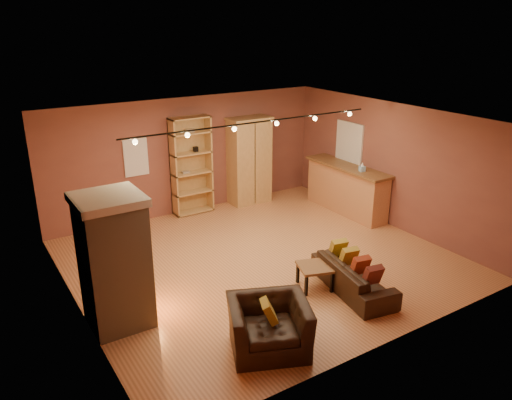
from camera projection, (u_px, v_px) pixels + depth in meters
floor at (261, 260)px, 9.90m from camera, size 7.00×7.00×0.00m
ceiling at (262, 120)px, 8.94m from camera, size 7.00×7.00×0.00m
back_wall at (188, 156)px, 11.99m from camera, size 7.00×0.02×2.80m
left_wall at (71, 234)px, 7.66m from camera, size 0.02×6.50×2.80m
right_wall at (392, 166)px, 11.18m from camera, size 0.02×6.50×2.80m
fireplace at (115, 261)px, 7.53m from camera, size 1.01×0.98×2.12m
back_window at (136, 157)px, 11.27m from camera, size 0.56×0.04×0.86m
bookcase at (190, 165)px, 11.96m from camera, size 0.97×0.38×2.37m
armoire at (249, 160)px, 12.65m from camera, size 1.09×0.62×2.22m
bar_counter at (347, 188)px, 12.18m from camera, size 0.65×2.46×1.18m
tissue_box at (362, 168)px, 11.51m from camera, size 0.15×0.15×0.22m
right_window at (349, 142)px, 12.19m from camera, size 0.05×0.90×1.00m
loveseat at (354, 271)px, 8.67m from camera, size 0.86×1.89×0.76m
armchair at (269, 318)px, 7.10m from camera, size 1.33×1.13×0.99m
coffee_table at (315, 269)px, 8.77m from camera, size 0.72×0.72×0.43m
track_rail at (256, 124)px, 9.13m from camera, size 5.20×0.09×0.13m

